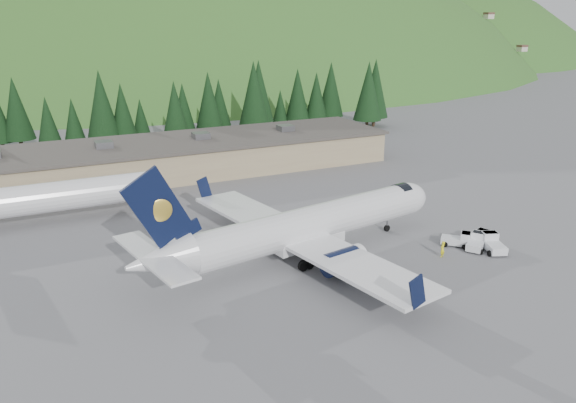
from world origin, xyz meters
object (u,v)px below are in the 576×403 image
(baggage_tug_c, at_px, (492,244))
(baggage_tug_b, at_px, (458,240))
(second_airliner, at_px, (40,198))
(terminal_building, at_px, (171,157))
(baggage_tug_d, at_px, (477,242))
(ramp_worker, at_px, (442,249))
(baggage_tug_a, at_px, (480,239))
(airliner, at_px, (305,227))

(baggage_tug_c, bearing_deg, baggage_tug_b, 63.71)
(second_airliner, bearing_deg, terminal_building, 38.78)
(terminal_building, xyz_separation_m, baggage_tug_d, (21.46, -44.43, -1.89))
(terminal_building, bearing_deg, ramp_worker, -69.48)
(baggage_tug_a, distance_m, terminal_building, 49.32)
(baggage_tug_a, xyz_separation_m, baggage_tug_d, (-0.95, -0.54, 0.01))
(second_airliner, xyz_separation_m, ramp_worker, (36.58, -28.53, -2.46))
(airliner, relative_size, baggage_tug_b, 11.31)
(baggage_tug_b, bearing_deg, baggage_tug_c, -1.89)
(ramp_worker, bearing_deg, second_airliner, -61.79)
(baggage_tug_b, xyz_separation_m, baggage_tug_c, (2.34, -2.58, 0.08))
(baggage_tug_b, bearing_deg, baggage_tug_a, 23.02)
(baggage_tug_a, height_order, baggage_tug_b, baggage_tug_a)
(airliner, xyz_separation_m, baggage_tug_d, (17.50, -6.23, -2.50))
(airliner, distance_m, baggage_tug_b, 17.13)
(second_airliner, xyz_separation_m, baggage_tug_c, (42.47, -29.54, -2.52))
(baggage_tug_b, bearing_deg, baggage_tug_d, -3.92)
(baggage_tug_d, bearing_deg, second_airliner, 111.65)
(airliner, height_order, terminal_building, airliner)
(baggage_tug_b, xyz_separation_m, terminal_building, (-20.22, 42.96, 1.90))
(airliner, xyz_separation_m, baggage_tug_c, (18.60, -7.35, -2.43))
(terminal_building, distance_m, ramp_worker, 47.58)
(airliner, distance_m, baggage_tug_a, 19.47)
(second_airliner, relative_size, baggage_tug_a, 8.19)
(second_airliner, distance_m, terminal_building, 25.55)
(second_airliner, height_order, baggage_tug_d, second_airliner)
(baggage_tug_b, bearing_deg, airliner, -150.45)
(terminal_building, bearing_deg, baggage_tug_d, -64.22)
(baggage_tug_b, distance_m, ramp_worker, 3.88)
(ramp_worker, bearing_deg, baggage_tug_d, 157.31)
(terminal_building, bearing_deg, airliner, -84.08)
(second_airliner, height_order, ramp_worker, second_airliner)
(terminal_building, bearing_deg, baggage_tug_a, -62.95)
(airliner, bearing_deg, terminal_building, 85.37)
(second_airliner, bearing_deg, baggage_tug_d, -34.50)
(second_airliner, relative_size, baggage_tug_d, 8.08)
(terminal_building, height_order, ramp_worker, terminal_building)
(baggage_tug_a, relative_size, ramp_worker, 1.94)
(airliner, distance_m, baggage_tug_c, 20.15)
(baggage_tug_a, height_order, baggage_tug_c, baggage_tug_c)
(baggage_tug_a, bearing_deg, baggage_tug_d, -169.16)
(airliner, xyz_separation_m, second_airliner, (-23.87, 22.20, 0.09))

